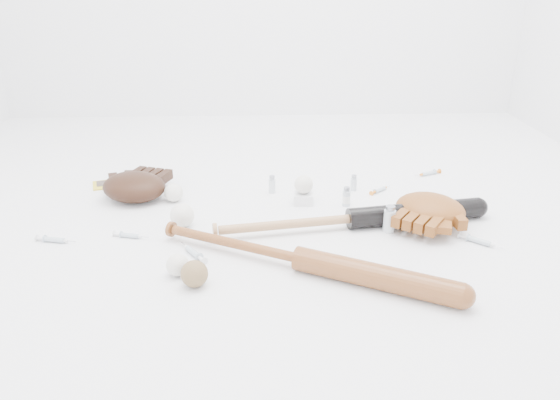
{
  "coord_description": "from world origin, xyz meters",
  "views": [
    {
      "loc": [
        -0.03,
        -1.72,
        0.83
      ],
      "look_at": [
        0.04,
        0.07,
        0.06
      ],
      "focal_mm": 35.0,
      "sensor_mm": 36.0,
      "label": 1
    }
  ],
  "objects_px": {
    "glove_dark": "(134,186)",
    "pedestal": "(304,198)",
    "bat_dark": "(351,219)",
    "bat_wood": "(300,259)"
  },
  "relations": [
    {
      "from": "bat_dark",
      "to": "pedestal",
      "type": "relative_size",
      "value": 13.82
    },
    {
      "from": "bat_wood",
      "to": "glove_dark",
      "type": "relative_size",
      "value": 3.35
    },
    {
      "from": "bat_wood",
      "to": "glove_dark",
      "type": "bearing_deg",
      "value": 164.57
    },
    {
      "from": "glove_dark",
      "to": "pedestal",
      "type": "distance_m",
      "value": 0.65
    },
    {
      "from": "bat_dark",
      "to": "bat_wood",
      "type": "xyz_separation_m",
      "value": [
        -0.2,
        -0.27,
        -0.0
      ]
    },
    {
      "from": "pedestal",
      "to": "bat_wood",
      "type": "bearing_deg",
      "value": -95.94
    },
    {
      "from": "pedestal",
      "to": "bat_dark",
      "type": "bearing_deg",
      "value": -56.94
    },
    {
      "from": "bat_dark",
      "to": "glove_dark",
      "type": "distance_m",
      "value": 0.84
    },
    {
      "from": "bat_dark",
      "to": "pedestal",
      "type": "bearing_deg",
      "value": 113.92
    },
    {
      "from": "bat_dark",
      "to": "pedestal",
      "type": "xyz_separation_m",
      "value": [
        -0.15,
        0.22,
        -0.02
      ]
    }
  ]
}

